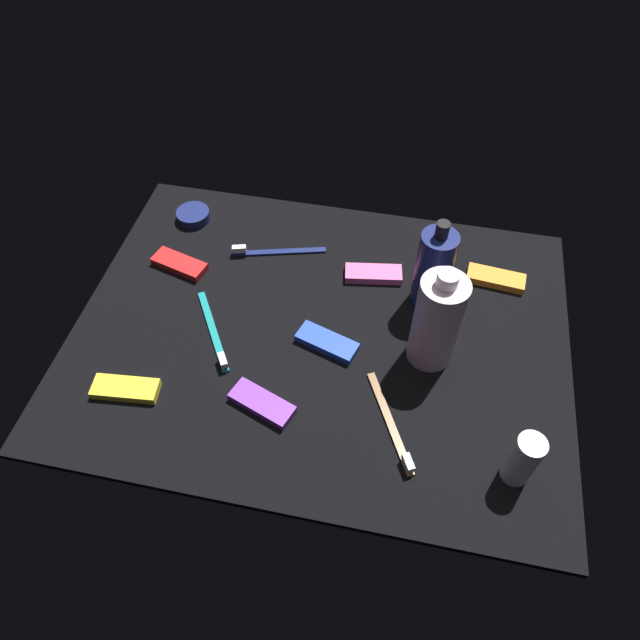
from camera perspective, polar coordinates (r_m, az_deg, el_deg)
ground_plane at (r=98.93cm, az=0.00°, el=-1.29°), size 84.00×64.00×1.20cm
lotion_bottle at (r=98.91cm, az=11.23°, el=4.99°), size 6.23×6.23×18.15cm
bodywash_bottle at (r=90.27cm, az=11.55°, el=-0.10°), size 7.42×7.42×19.55cm
deodorant_stick at (r=85.53cm, az=19.54°, el=-12.95°), size 4.03×4.03×9.83cm
toothbrush_teal at (r=98.92cm, az=-10.48°, el=-1.38°), size 10.49×15.94×2.10cm
toothbrush_brown at (r=88.57cm, az=7.22°, el=-10.52°), size 9.28×16.57×2.10cm
toothbrush_navy at (r=110.73cm, az=-4.69°, el=6.88°), size 17.69×5.85×2.10cm
snack_bar_blue at (r=96.06cm, az=0.71°, el=-2.24°), size 11.12×6.98×1.50cm
snack_bar_orange at (r=110.06cm, az=17.08°, el=3.98°), size 10.75×5.03×1.50cm
snack_bar_purple at (r=90.14cm, az=-5.78°, el=-8.25°), size 11.14×7.36×1.50cm
snack_bar_yellow at (r=96.07cm, az=-18.78°, el=-6.50°), size 10.75×5.01×1.50cm
snack_bar_pink at (r=106.45cm, az=5.34°, el=4.59°), size 10.90×5.59×1.50cm
snack_bar_red at (r=110.89cm, az=-13.81°, el=5.43°), size 11.09×6.62×1.50cm
cream_tin_left at (r=119.97cm, az=-12.50°, el=10.14°), size 6.60×6.60×1.92cm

